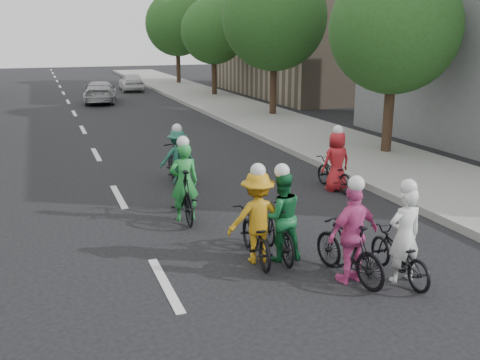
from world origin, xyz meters
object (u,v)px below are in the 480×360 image
cyclist_2 (183,190)px  cyclist_4 (401,248)px  cyclist_3 (256,225)px  follow_car_trail (131,82)px  cyclist_1 (351,242)px  cyclist_6 (177,160)px  cyclist_0 (335,168)px  follow_car_lead (100,92)px  cyclist_5 (280,223)px

cyclist_2 → cyclist_4: (2.47, -4.05, -0.11)m
cyclist_3 → follow_car_trail: size_ratio=0.48×
cyclist_4 → cyclist_1: bearing=-17.9°
cyclist_2 → cyclist_6: 2.82m
cyclist_0 → cyclist_4: (-1.64, -4.84, -0.03)m
cyclist_3 → follow_car_lead: (0.04, 23.59, -0.03)m
cyclist_0 → follow_car_lead: size_ratio=0.40×
cyclist_1 → cyclist_3: bearing=-57.0°
cyclist_6 → follow_car_lead: cyclist_6 is taller
follow_car_lead → cyclist_2: bearing=97.2°
cyclist_3 → cyclist_6: bearing=-83.5°
cyclist_1 → cyclist_6: bearing=-88.7°
cyclist_1 → cyclist_2: (-1.72, 3.78, 0.01)m
cyclist_3 → cyclist_4: (1.85, -1.50, -0.10)m
cyclist_5 → cyclist_4: bearing=140.1°
cyclist_4 → cyclist_5: bearing=-43.9°
cyclist_4 → follow_car_lead: cyclist_4 is taller
cyclist_2 → cyclist_5: cyclist_2 is taller
cyclist_3 → follow_car_lead: bearing=-84.2°
cyclist_1 → cyclist_2: cyclist_2 is taller
cyclist_3 → cyclist_4: cyclist_3 is taller
cyclist_0 → cyclist_1: 5.16m
cyclist_0 → cyclist_3: size_ratio=0.95×
cyclist_2 → cyclist_3: size_ratio=1.10×
cyclist_0 → cyclist_2: (-4.12, -0.79, 0.07)m
cyclist_4 → follow_car_lead: bearing=-84.3°
follow_car_trail → cyclist_2: bearing=84.8°
cyclist_2 → follow_car_trail: 27.34m
follow_car_lead → follow_car_trail: 6.68m
cyclist_0 → follow_car_lead: bearing=-82.5°
cyclist_5 → follow_car_trail: 29.81m
cyclist_1 → follow_car_lead: 24.85m
cyclist_2 → follow_car_trail: cyclist_2 is taller
cyclist_0 → follow_car_trail: bearing=-90.7°
cyclist_0 → follow_car_lead: (-3.46, 20.26, 0.04)m
cyclist_3 → cyclist_6: size_ratio=1.00×
cyclist_4 → follow_car_lead: (-1.82, 25.09, 0.07)m
cyclist_6 → follow_car_trail: cyclist_6 is taller
cyclist_0 → cyclist_3: cyclist_3 is taller
cyclist_1 → follow_car_lead: (-1.06, 24.83, -0.03)m
cyclist_1 → follow_car_trail: cyclist_1 is taller
cyclist_1 → cyclist_4: bearing=151.9°
cyclist_3 → cyclist_4: size_ratio=1.04×
cyclist_0 → cyclist_1: size_ratio=0.95×
cyclist_6 → cyclist_3: bearing=88.9°
cyclist_0 → cyclist_1: cyclist_1 is taller
cyclist_6 → cyclist_4: bearing=104.0°
cyclist_6 → follow_car_trail: 24.53m
cyclist_0 → follow_car_lead: cyclist_0 is taller
cyclist_3 → cyclist_0: bearing=-130.5°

